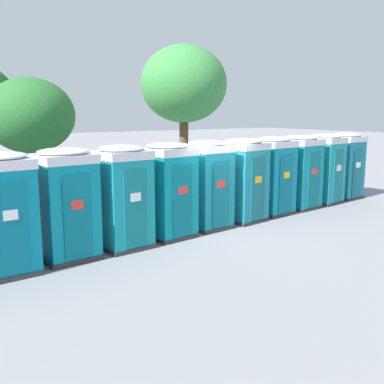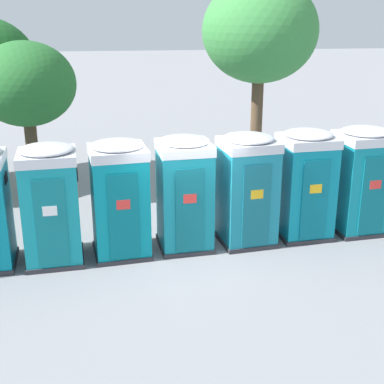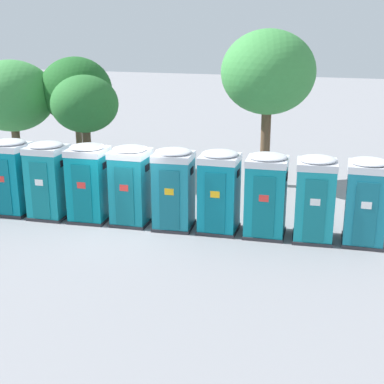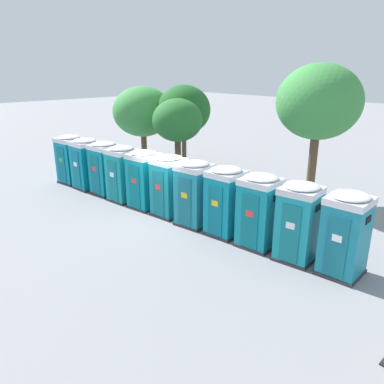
% 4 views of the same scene
% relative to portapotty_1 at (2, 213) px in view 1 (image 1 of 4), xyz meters
% --- Properties ---
extents(ground_plane, '(120.00, 120.00, 0.00)m').
position_rel_portapotty_1_xyz_m(ground_plane, '(5.68, 0.49, -1.28)').
color(ground_plane, gray).
extents(portapotty_1, '(1.30, 1.27, 2.54)m').
position_rel_portapotty_1_xyz_m(portapotty_1, '(0.00, 0.00, 0.00)').
color(portapotty_1, '#2D2D33').
rests_on(portapotty_1, ground).
extents(portapotty_2, '(1.33, 1.30, 2.54)m').
position_rel_portapotty_1_xyz_m(portapotty_2, '(1.41, 0.24, -0.00)').
color(portapotty_2, '#2D2D33').
rests_on(portapotty_2, ground).
extents(portapotty_3, '(1.29, 1.30, 2.54)m').
position_rel_portapotty_1_xyz_m(portapotty_3, '(2.84, 0.29, 0.00)').
color(portapotty_3, '#2D2D33').
rests_on(portapotty_3, ground).
extents(portapotty_4, '(1.34, 1.34, 2.54)m').
position_rel_portapotty_1_xyz_m(portapotty_4, '(4.25, 0.46, 0.00)').
color(portapotty_4, '#2D2D33').
rests_on(portapotty_4, ground).
extents(portapotty_5, '(1.24, 1.28, 2.54)m').
position_rel_portapotty_1_xyz_m(portapotty_5, '(5.67, 0.65, 0.00)').
color(portapotty_5, '#2D2D33').
rests_on(portapotty_5, ground).
extents(portapotty_6, '(1.34, 1.35, 2.54)m').
position_rel_portapotty_1_xyz_m(portapotty_6, '(7.09, 0.73, 0.00)').
color(portapotty_6, '#2D2D33').
rests_on(portapotty_6, ground).
extents(portapotty_7, '(1.27, 1.28, 2.54)m').
position_rel_portapotty_1_xyz_m(portapotty_7, '(8.50, 0.93, 0.00)').
color(portapotty_7, '#2D2D33').
rests_on(portapotty_7, ground).
extents(portapotty_8, '(1.33, 1.31, 2.54)m').
position_rel_portapotty_1_xyz_m(portapotty_8, '(9.93, 1.04, 0.00)').
color(portapotty_8, '#2D2D33').
rests_on(portapotty_8, ground).
extents(portapotty_9, '(1.31, 1.34, 2.54)m').
position_rel_portapotty_1_xyz_m(portapotty_9, '(11.35, 1.16, 0.00)').
color(portapotty_9, '#2D2D33').
rests_on(portapotty_9, ground).
extents(portapotty_10, '(1.23, 1.27, 2.54)m').
position_rel_portapotty_1_xyz_m(portapotty_10, '(12.76, 1.35, 0.00)').
color(portapotty_10, '#2D2D33').
rests_on(portapotty_10, ground).
extents(street_tree_0, '(3.60, 3.60, 6.06)m').
position_rel_portapotty_1_xyz_m(street_tree_0, '(8.73, 6.49, 3.14)').
color(street_tree_0, brown).
rests_on(street_tree_0, ground).
extents(street_tree_1, '(2.66, 2.66, 4.34)m').
position_rel_portapotty_1_xyz_m(street_tree_1, '(1.86, 4.49, 1.89)').
color(street_tree_1, '#4C3826').
rests_on(street_tree_1, ground).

